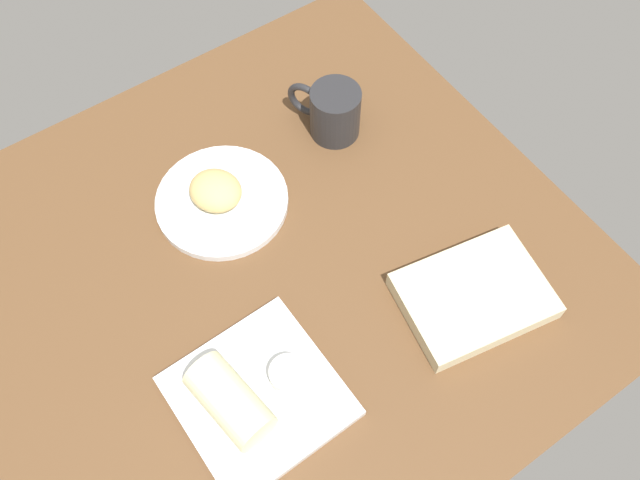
# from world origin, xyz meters

# --- Properties ---
(dining_table) EXTENTS (1.10, 0.90, 0.04)m
(dining_table) POSITION_xyz_m (0.00, 0.00, 0.02)
(dining_table) COLOR brown
(dining_table) RESTS_ON ground
(round_plate) EXTENTS (0.22, 0.22, 0.01)m
(round_plate) POSITION_xyz_m (-0.07, -0.14, 0.05)
(round_plate) COLOR white
(round_plate) RESTS_ON dining_table
(scone_pastry) EXTENTS (0.11, 0.11, 0.05)m
(scone_pastry) POSITION_xyz_m (-0.07, -0.14, 0.08)
(scone_pastry) COLOR tan
(scone_pastry) RESTS_ON round_plate
(square_plate) EXTENTS (0.22, 0.22, 0.02)m
(square_plate) POSITION_xyz_m (0.05, 0.17, 0.05)
(square_plate) COLOR white
(square_plate) RESTS_ON dining_table
(sauce_cup) EXTENTS (0.05, 0.05, 0.03)m
(sauce_cup) POSITION_xyz_m (0.00, 0.17, 0.07)
(sauce_cup) COLOR silver
(sauce_cup) RESTS_ON square_plate
(breakfast_wrap) EXTENTS (0.08, 0.13, 0.06)m
(breakfast_wrap) POSITION_xyz_m (0.09, 0.17, 0.09)
(breakfast_wrap) COLOR beige
(breakfast_wrap) RESTS_ON square_plate
(book_stack) EXTENTS (0.24, 0.19, 0.03)m
(book_stack) POSITION_xyz_m (-0.30, 0.22, 0.06)
(book_stack) COLOR beige
(book_stack) RESTS_ON dining_table
(coffee_mug) EXTENTS (0.09, 0.13, 0.09)m
(coffee_mug) POSITION_xyz_m (-0.31, -0.16, 0.09)
(coffee_mug) COLOR #262628
(coffee_mug) RESTS_ON dining_table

